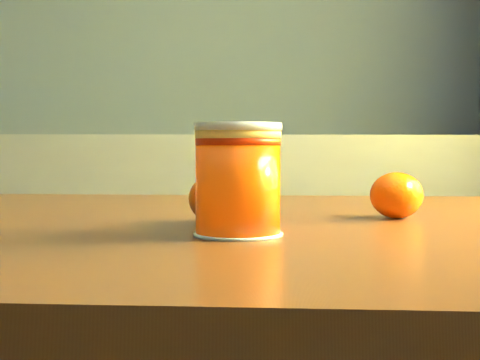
{
  "coord_description": "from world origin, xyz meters",
  "views": [
    {
      "loc": [
        0.71,
        -0.64,
        0.87
      ],
      "look_at": [
        0.75,
        -0.04,
        0.84
      ],
      "focal_mm": 50.0,
      "sensor_mm": 36.0,
      "label": 1
    }
  ],
  "objects": [
    {
      "name": "orange_extra",
      "position": [
        0.75,
        0.02,
        0.82
      ],
      "size": [
        0.08,
        0.08,
        0.05
      ],
      "primitive_type": "ellipsoid",
      "rotation": [
        0.0,
        0.0,
        -0.3
      ],
      "color": "#E85304",
      "rests_on": "table"
    },
    {
      "name": "table",
      "position": [
        0.8,
        0.05,
        0.69
      ],
      "size": [
        1.15,
        0.88,
        0.79
      ],
      "rotation": [
        0.0,
        0.0,
        -0.14
      ],
      "color": "#5C3117",
      "rests_on": "ground"
    },
    {
      "name": "orange_back",
      "position": [
        0.93,
        0.08,
        0.82
      ],
      "size": [
        0.07,
        0.07,
        0.05
      ],
      "primitive_type": "ellipsoid",
      "rotation": [
        0.0,
        0.0,
        -0.15
      ],
      "color": "#E85304",
      "rests_on": "table"
    },
    {
      "name": "orange_front",
      "position": [
        0.73,
        0.04,
        0.82
      ],
      "size": [
        0.07,
        0.07,
        0.05
      ],
      "primitive_type": "ellipsoid",
      "rotation": [
        0.0,
        0.0,
        -0.26
      ],
      "color": "#E85304",
      "rests_on": "table"
    },
    {
      "name": "juice_glass",
      "position": [
        0.75,
        -0.05,
        0.84
      ],
      "size": [
        0.08,
        0.08,
        0.1
      ],
      "rotation": [
        0.0,
        0.0,
        0.4
      ],
      "color": "#F54904",
      "rests_on": "table"
    }
  ]
}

